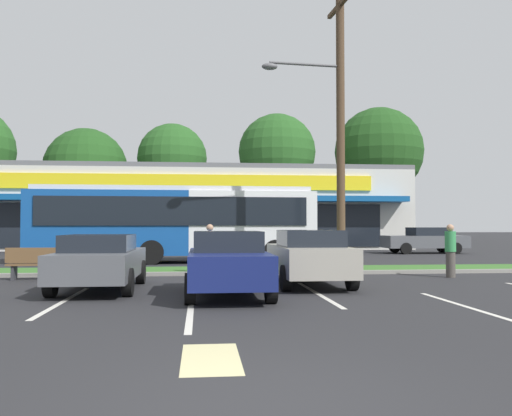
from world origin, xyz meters
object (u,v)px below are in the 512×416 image
Objects in this scene: utility_pole at (337,118)px; pedestrian_by_pole at (210,250)px; city_bus at (175,222)px; car_2 at (100,261)px; car_3 at (425,240)px; car_4 at (132,240)px; bus_stop_bench at (35,263)px; car_1 at (309,256)px; pedestrian_near_bench at (450,251)px; car_0 at (228,262)px.

pedestrian_by_pole is (-4.55, -1.95, -4.60)m from utility_pole.
utility_pole is at bearing -40.69° from city_bus.
pedestrian_by_pole is (2.75, 3.25, 0.10)m from car_2.
car_4 is at bearing -1.10° from car_3.
bus_stop_bench is at bearing 85.62° from car_4.
bus_stop_bench is 8.01m from car_1.
city_bus is 15.40m from car_3.
pedestrian_by_pole is at bearing 106.60° from car_4.
car_1 is at bearing 163.93° from bus_stop_bench.
car_3 is at bearing -32.12° from car_1.
city_bus reaches higher than bus_stop_bench.
utility_pole is at bearing -22.90° from car_1.
utility_pole is 10.12m from car_2.
car_4 is 2.67× the size of pedestrian_near_bench.
car_1 is 3.74m from pedestrian_by_pole.
city_bus is 8.26m from bus_stop_bench.
car_3 is at bearing 145.53° from car_0.
pedestrian_near_bench reaches higher than car_1.
bus_stop_bench is at bearing 40.39° from car_2.
car_1 is 0.97× the size of car_4.
car_3 is (9.99, 15.91, 0.00)m from car_1.
bus_stop_bench is at bearing -127.46° from car_0.
car_4 is at bearing 22.19° from car_1.
car_2 is (-7.30, -5.20, -4.70)m from utility_pole.
car_2 is 2.68× the size of pedestrian_near_bench.
car_1 is (7.69, -2.22, 0.26)m from bus_stop_bench.
pedestrian_by_pole reaches higher than pedestrian_near_bench.
car_0 reaches higher than car_2.
bus_stop_bench is at bearing -165.85° from utility_pole.
car_4 is (1.07, 14.01, 0.28)m from bus_stop_bench.
pedestrian_by_pole reaches higher than car_3.
pedestrian_near_bench is at bearing 128.13° from car_4.
car_0 is at bearing -79.55° from pedestrian_by_pole.
car_1 is at bearing -112.90° from utility_pole.
car_0 is at bearing -114.38° from car_2.
car_2 is (-1.36, -10.03, -1.04)m from city_bus.
utility_pole is 14.59m from car_3.
bus_stop_bench is 12.47m from pedestrian_near_bench.
bus_stop_bench is 22.36m from car_3.
pedestrian_by_pole is (-2.59, 2.70, 0.05)m from car_1.
car_2 is at bearing 130.39° from bus_stop_bench.
car_3 is at bearing 23.14° from city_bus.
car_4 reaches higher than car_3.
utility_pole is at bearing -54.55° from car_2.
car_4 is at bearing 65.24° from pedestrian_near_bench.
car_1 is 17.52m from car_4.
pedestrian_near_bench is (8.74, -7.76, -0.94)m from city_bus.
car_4 is at bearing -166.52° from car_0.
car_0 is at bearing -122.68° from utility_pole.
car_1 is at bearing 57.88° from car_3.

